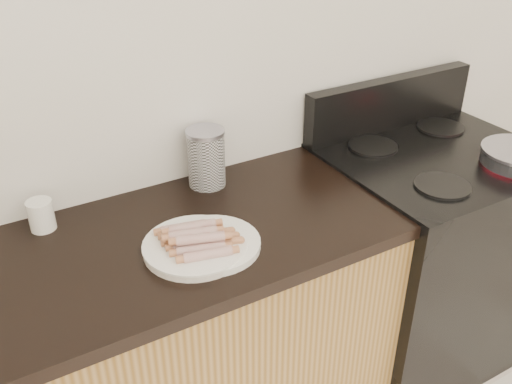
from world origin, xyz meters
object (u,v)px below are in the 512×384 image
main_plate (195,248)px  mug (41,215)px  stove (422,258)px  side_plate (211,244)px  canister (206,158)px

main_plate → mug: bearing=136.4°
stove → side_plate: 1.06m
mug → side_plate: bearing=-40.8°
stove → side_plate: side_plate is taller
stove → canister: (-0.80, 0.24, 0.54)m
stove → canister: 1.00m
stove → mug: bearing=169.5°
stove → main_plate: 1.09m
main_plate → mug: 0.46m
canister → mug: bearing=180.0°
stove → canister: canister is taller
canister → mug: 0.52m
main_plate → side_plate: bearing=-10.7°
mug → main_plate: bearing=-43.6°
stove → main_plate: (-0.99, -0.07, 0.45)m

